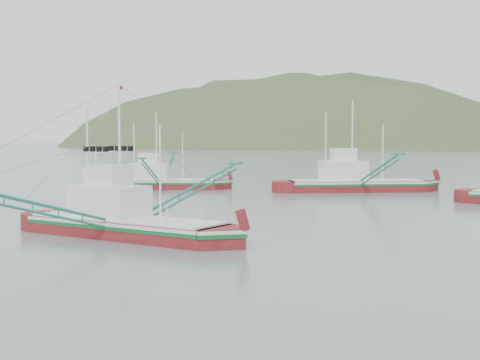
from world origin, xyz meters
The scene contains 5 objects.
ground centered at (0.00, 0.00, 0.00)m, with size 1200.00×1200.00×0.00m, color slate.
main_boat centered at (-3.23, -2.66, 1.46)m, with size 13.97×25.26×10.22m.
bg_boat_far centered at (-4.34, 38.07, 2.44)m, with size 21.67×24.66×11.38m.
bg_boat_left centered at (-25.94, 29.20, 2.09)m, with size 16.07×22.78×9.97m.
headland_left centered at (-180.00, 360.00, 0.00)m, with size 448.00×308.00×210.00m, color #394E28.
Camera 1 is at (24.95, -33.99, 6.19)m, focal length 50.00 mm.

